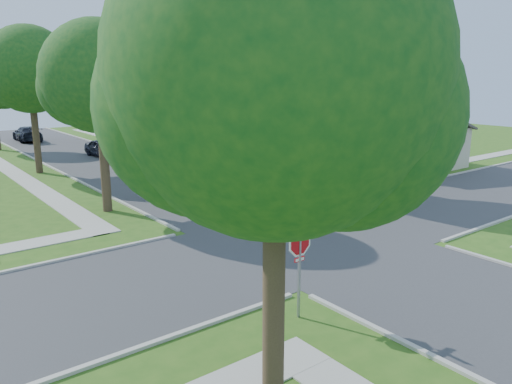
{
  "coord_description": "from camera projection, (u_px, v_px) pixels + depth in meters",
  "views": [
    {
      "loc": [
        -13.24,
        -13.88,
        6.5
      ],
      "look_at": [
        -0.69,
        2.4,
        1.6
      ],
      "focal_mm": 35.0,
      "sensor_mm": 36.0,
      "label": 1
    }
  ],
  "objects": [
    {
      "name": "sidewalk_nw",
      "position": [
        1.0,
        164.0,
        36.47
      ],
      "size": [
        1.2,
        40.0,
        0.04
      ],
      "primitive_type": "cube",
      "color": "#9E9B91",
      "rests_on": "ground"
    },
    {
      "name": "car_driveway",
      "position": [
        343.0,
        162.0,
        33.44
      ],
      "size": [
        4.36,
        2.88,
        1.36
      ],
      "primitive_type": "imported",
      "rotation": [
        0.0,
        0.0,
        1.96
      ],
      "color": "#5F1F13",
      "rests_on": "ground"
    },
    {
      "name": "stop_sign_sw",
      "position": [
        300.0,
        247.0,
        13.18
      ],
      "size": [
        1.05,
        0.8,
        2.98
      ],
      "color": "gray",
      "rests_on": "ground"
    },
    {
      "name": "tree_w_mid",
      "position": [
        31.0,
        73.0,
        31.99
      ],
      "size": [
        5.8,
        5.6,
        9.56
      ],
      "color": "#38281C",
      "rests_on": "ground"
    },
    {
      "name": "sidewalk_ne",
      "position": [
        153.0,
        149.0,
        43.71
      ],
      "size": [
        1.2,
        40.0,
        0.04
      ],
      "primitive_type": "cube",
      "color": "#9E9B91",
      "rests_on": "ground"
    },
    {
      "name": "tree_e_far",
      "position": [
        100.0,
        79.0,
        47.7
      ],
      "size": [
        5.17,
        5.0,
        8.72
      ],
      "color": "#38281C",
      "rests_on": "ground"
    },
    {
      "name": "tree_w_near",
      "position": [
        100.0,
        82.0,
        22.83
      ],
      "size": [
        5.38,
        5.2,
        8.97
      ],
      "color": "#38281C",
      "rests_on": "ground"
    },
    {
      "name": "tree_sw_corner",
      "position": [
        278.0,
        87.0,
        8.81
      ],
      "size": [
        6.21,
        6.0,
        9.55
      ],
      "color": "#38281C",
      "rests_on": "ground"
    },
    {
      "name": "house_ne_near",
      "position": [
        361.0,
        141.0,
        37.68
      ],
      "size": [
        8.42,
        13.6,
        4.23
      ],
      "color": "beige",
      "rests_on": "ground"
    },
    {
      "name": "car_curb_east",
      "position": [
        102.0,
        148.0,
        39.9
      ],
      "size": [
        1.94,
        4.09,
        1.35
      ],
      "primitive_type": "imported",
      "rotation": [
        0.0,
        0.0,
        0.09
      ],
      "color": "black",
      "rests_on": "ground"
    },
    {
      "name": "tree_e_near",
      "position": [
        261.0,
        89.0,
        28.51
      ],
      "size": [
        4.97,
        4.8,
        8.28
      ],
      "color": "#38281C",
      "rests_on": "ground"
    },
    {
      "name": "stop_sign_ne",
      "position": [
        311.0,
        161.0,
        26.0
      ],
      "size": [
        1.05,
        0.8,
        2.98
      ],
      "color": "gray",
      "rests_on": "ground"
    },
    {
      "name": "tree_ne_corner",
      "position": [
        343.0,
        91.0,
        25.78
      ],
      "size": [
        5.8,
        5.6,
        8.66
      ],
      "color": "#38281C",
      "rests_on": "ground"
    },
    {
      "name": "ground",
      "position": [
        306.0,
        239.0,
        20.06
      ],
      "size": [
        100.0,
        100.0,
        0.0
      ],
      "primitive_type": "plane",
      "color": "#2D5717",
      "rests_on": "ground"
    },
    {
      "name": "road_ns",
      "position": [
        306.0,
        239.0,
        20.06
      ],
      "size": [
        7.0,
        100.0,
        0.02
      ],
      "primitive_type": "cube",
      "color": "#333335",
      "rests_on": "ground"
    },
    {
      "name": "driveway",
      "position": [
        321.0,
        183.0,
        30.22
      ],
      "size": [
        8.8,
        3.6,
        0.05
      ],
      "primitive_type": "cube",
      "color": "#9E9B91",
      "rests_on": "ground"
    },
    {
      "name": "house_ne_far",
      "position": [
        227.0,
        123.0,
        51.55
      ],
      "size": [
        8.42,
        13.6,
        4.23
      ],
      "color": "beige",
      "rests_on": "ground"
    },
    {
      "name": "car_curb_west",
      "position": [
        27.0,
        134.0,
        48.83
      ],
      "size": [
        2.24,
        5.14,
        1.47
      ],
      "primitive_type": "imported",
      "rotation": [
        0.0,
        0.0,
        3.11
      ],
      "color": "black",
      "rests_on": "ground"
    },
    {
      "name": "tree_e_mid",
      "position": [
        163.0,
        77.0,
        37.62
      ],
      "size": [
        5.59,
        5.4,
        9.21
      ],
      "color": "#38281C",
      "rests_on": "ground"
    }
  ]
}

